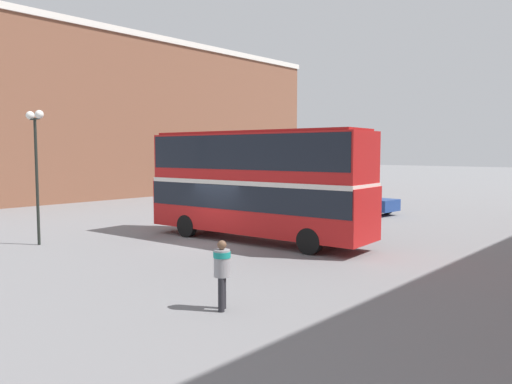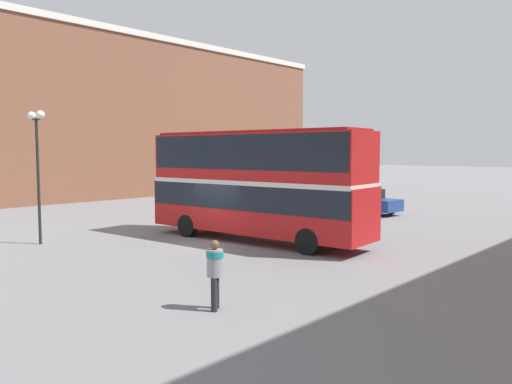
# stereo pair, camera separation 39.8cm
# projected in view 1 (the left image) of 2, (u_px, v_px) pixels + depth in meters

# --- Properties ---
(ground_plane) EXTENTS (240.00, 240.00, 0.00)m
(ground_plane) POSITION_uv_depth(u_px,v_px,m) (211.00, 243.00, 21.54)
(ground_plane) COLOR slate
(building_row_left) EXTENTS (8.77, 39.13, 14.05)m
(building_row_left) POSITION_uv_depth(u_px,v_px,m) (137.00, 119.00, 47.12)
(building_row_left) COLOR brown
(building_row_left) RESTS_ON ground_plane
(double_decker_bus) EXTENTS (10.75, 3.34, 4.82)m
(double_decker_bus) POSITION_uv_depth(u_px,v_px,m) (256.00, 179.00, 21.80)
(double_decker_bus) COLOR red
(double_decker_bus) RESTS_ON ground_plane
(pedestrian_foreground) EXTENTS (0.60, 0.60, 1.76)m
(pedestrian_foreground) POSITION_uv_depth(u_px,v_px,m) (222.00, 268.00, 12.34)
(pedestrian_foreground) COLOR #232328
(pedestrian_foreground) RESTS_ON ground_plane
(parked_car_kerb_near) EXTENTS (4.67, 2.11, 1.58)m
(parked_car_kerb_near) POSITION_uv_depth(u_px,v_px,m) (360.00, 201.00, 31.84)
(parked_car_kerb_near) COLOR navy
(parked_car_kerb_near) RESTS_ON ground_plane
(parked_car_kerb_far) EXTENTS (4.27, 2.07, 1.62)m
(parked_car_kerb_far) POSITION_uv_depth(u_px,v_px,m) (209.00, 192.00, 38.45)
(parked_car_kerb_far) COLOR maroon
(parked_car_kerb_far) RESTS_ON ground_plane
(street_lamp_twin_globe) EXTENTS (1.19, 0.35, 5.64)m
(street_lamp_twin_globe) POSITION_uv_depth(u_px,v_px,m) (36.00, 146.00, 20.78)
(street_lamp_twin_globe) COLOR black
(street_lamp_twin_globe) RESTS_ON ground_plane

